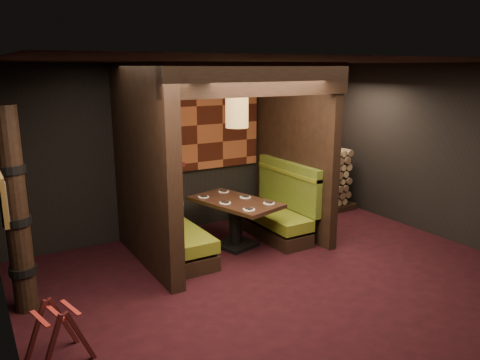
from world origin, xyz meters
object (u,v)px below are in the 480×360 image
object	(u,v)px
booth_bench_right	(277,212)
luggage_rack	(58,332)
dining_table	(235,215)
totem_column	(16,213)
booth_bench_left	(172,232)
pendant_lamp	(237,112)
firewood_stack	(313,182)

from	to	relation	value
booth_bench_right	luggage_rack	xyz separation A→B (m)	(-3.84, -1.80, -0.09)
dining_table	booth_bench_right	bearing A→B (deg)	5.88
totem_column	booth_bench_left	bearing A→B (deg)	14.75
pendant_lamp	firewood_stack	xyz separation A→B (m)	(2.21, 0.84, -1.52)
dining_table	pendant_lamp	xyz separation A→B (m)	(0.00, -0.05, 1.61)
booth_bench_left	booth_bench_right	bearing A→B (deg)	0.00
dining_table	totem_column	size ratio (longest dim) A/B	0.66
dining_table	luggage_rack	bearing A→B (deg)	-150.19
dining_table	totem_column	xyz separation A→B (m)	(-3.12, -0.46, 0.66)
dining_table	totem_column	world-z (taller)	totem_column
pendant_lamp	luggage_rack	bearing A→B (deg)	-150.92
dining_table	totem_column	distance (m)	3.23
booth_bench_left	luggage_rack	bearing A→B (deg)	-137.29
booth_bench_right	luggage_rack	size ratio (longest dim) A/B	2.42
booth_bench_left	luggage_rack	distance (m)	2.65
booth_bench_right	firewood_stack	distance (m)	1.54
booth_bench_left	totem_column	xyz separation A→B (m)	(-2.09, -0.55, 0.79)
booth_bench_right	totem_column	distance (m)	4.10
luggage_rack	totem_column	bearing A→B (deg)	96.54
booth_bench_left	pendant_lamp	bearing A→B (deg)	-7.62
firewood_stack	booth_bench_right	bearing A→B (deg)	-152.65
pendant_lamp	totem_column	distance (m)	3.29
pendant_lamp	totem_column	world-z (taller)	pendant_lamp
totem_column	dining_table	bearing A→B (deg)	8.41
pendant_lamp	totem_column	xyz separation A→B (m)	(-3.12, -0.41, -0.94)
booth_bench_left	pendant_lamp	world-z (taller)	pendant_lamp
pendant_lamp	luggage_rack	xyz separation A→B (m)	(-2.98, -1.66, -1.82)
luggage_rack	dining_table	bearing A→B (deg)	29.81
booth_bench_right	dining_table	distance (m)	0.87
booth_bench_right	pendant_lamp	size ratio (longest dim) A/B	1.69
booth_bench_left	pendant_lamp	distance (m)	2.02
booth_bench_right	totem_column	bearing A→B (deg)	-172.14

